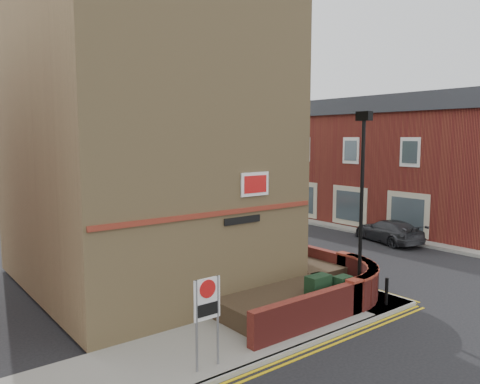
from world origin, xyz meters
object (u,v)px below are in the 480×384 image
object	(u,v)px
lamppost	(361,206)
zone_sign	(207,306)
silver_car_near	(252,234)
utility_cabinet_large	(318,294)

from	to	relation	value
lamppost	zone_sign	xyz separation A→B (m)	(-6.60, -0.70, -1.70)
zone_sign	silver_car_near	world-z (taller)	zone_sign
lamppost	utility_cabinet_large	size ratio (longest dim) A/B	5.25
zone_sign	silver_car_near	size ratio (longest dim) A/B	0.47
lamppost	utility_cabinet_large	world-z (taller)	lamppost
utility_cabinet_large	zone_sign	world-z (taller)	zone_sign
utility_cabinet_large	zone_sign	xyz separation A→B (m)	(-4.70, -0.80, 0.92)
lamppost	utility_cabinet_large	bearing A→B (deg)	176.99
lamppost	silver_car_near	size ratio (longest dim) A/B	1.35
utility_cabinet_large	silver_car_near	bearing A→B (deg)	63.72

